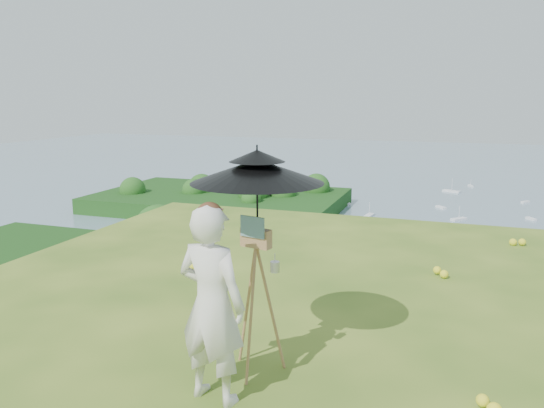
% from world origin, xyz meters
% --- Properties ---
extents(ground, '(14.00, 14.00, 0.00)m').
position_xyz_m(ground, '(0.00, 0.00, 0.00)').
color(ground, '#3E611B').
rests_on(ground, ground).
extents(shoreline_tier, '(170.00, 28.00, 8.00)m').
position_xyz_m(shoreline_tier, '(0.00, 75.00, -36.00)').
color(shoreline_tier, '#706B59').
rests_on(shoreline_tier, bay_water).
extents(bay_water, '(700.00, 700.00, 0.00)m').
position_xyz_m(bay_water, '(0.00, 240.00, -34.00)').
color(bay_water, '#6E8B9E').
rests_on(bay_water, ground).
extents(peninsula, '(90.00, 60.00, 12.00)m').
position_xyz_m(peninsula, '(-75.00, 155.00, -29.00)').
color(peninsula, '#163C10').
rests_on(peninsula, bay_water).
extents(slope_trees, '(110.00, 50.00, 6.00)m').
position_xyz_m(slope_trees, '(0.00, 35.00, -15.00)').
color(slope_trees, '#1F5118').
rests_on(slope_trees, forest_slope).
extents(harbor_town, '(110.00, 22.00, 5.00)m').
position_xyz_m(harbor_town, '(0.00, 75.00, -29.50)').
color(harbor_town, silver).
rests_on(harbor_town, shoreline_tier).
extents(moored_boats, '(140.00, 140.00, 0.70)m').
position_xyz_m(moored_boats, '(-12.50, 161.00, -33.65)').
color(moored_boats, white).
rests_on(moored_boats, bay_water).
extents(wildflowers, '(10.00, 10.50, 0.12)m').
position_xyz_m(wildflowers, '(0.00, 0.25, 0.06)').
color(wildflowers, yellow).
rests_on(wildflowers, ground).
extents(painter, '(0.71, 0.52, 1.77)m').
position_xyz_m(painter, '(-2.10, -0.83, 0.89)').
color(painter, silver).
rests_on(painter, ground).
extents(field_easel, '(0.71, 0.71, 1.57)m').
position_xyz_m(field_easel, '(-1.91, -0.25, 0.78)').
color(field_easel, '#9C7641').
rests_on(field_easel, ground).
extents(sun_umbrella, '(1.26, 1.26, 0.93)m').
position_xyz_m(sun_umbrella, '(-1.90, -0.22, 1.75)').
color(sun_umbrella, black).
rests_on(sun_umbrella, field_easel).
extents(painter_cap, '(0.23, 0.27, 0.10)m').
position_xyz_m(painter_cap, '(-2.10, -0.83, 1.72)').
color(painter_cap, '#C96F6E').
rests_on(painter_cap, painter).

